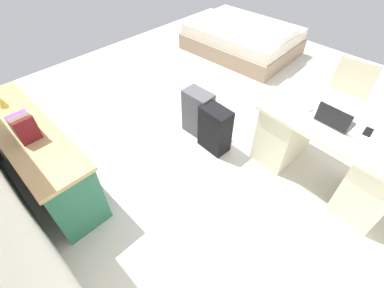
% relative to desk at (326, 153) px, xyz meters
% --- Properties ---
extents(ground_plane, '(6.17, 6.17, 0.00)m').
position_rel_desk_xyz_m(ground_plane, '(1.38, -0.11, -0.39)').
color(ground_plane, beige).
extents(desk, '(1.47, 0.73, 0.75)m').
position_rel_desk_xyz_m(desk, '(0.00, 0.00, 0.00)').
color(desk, beige).
rests_on(desk, ground_plane).
extents(office_chair, '(0.52, 0.52, 0.94)m').
position_rel_desk_xyz_m(office_chair, '(0.25, -0.88, 0.03)').
color(office_chair, black).
rests_on(office_chair, ground_plane).
extents(credenza, '(1.80, 0.48, 0.75)m').
position_rel_desk_xyz_m(credenza, '(2.06, 2.10, -0.02)').
color(credenza, '#28664C').
rests_on(credenza, ground_plane).
extents(bed, '(1.97, 1.49, 0.58)m').
position_rel_desk_xyz_m(bed, '(2.47, -1.84, -0.15)').
color(bed, gray).
rests_on(bed, ground_plane).
extents(suitcase_black, '(0.37, 0.24, 0.58)m').
position_rel_desk_xyz_m(suitcase_black, '(1.12, 0.44, -0.11)').
color(suitcase_black, black).
rests_on(suitcase_black, ground_plane).
extents(suitcase_spare_grey, '(0.36, 0.23, 0.60)m').
position_rel_desk_xyz_m(suitcase_spare_grey, '(1.46, 0.38, -0.09)').
color(suitcase_spare_grey, '#4C4C51').
rests_on(suitcase_spare_grey, ground_plane).
extents(laptop, '(0.32, 0.24, 0.21)m').
position_rel_desk_xyz_m(laptop, '(0.06, 0.02, 0.41)').
color(laptop, '#333338').
rests_on(laptop, desk).
extents(computer_mouse, '(0.06, 0.10, 0.03)m').
position_rel_desk_xyz_m(computer_mouse, '(0.32, -0.04, 0.38)').
color(computer_mouse, white).
rests_on(computer_mouse, desk).
extents(cell_phone_near_laptop, '(0.08, 0.14, 0.01)m').
position_rel_desk_xyz_m(cell_phone_near_laptop, '(-0.22, -0.10, 0.37)').
color(cell_phone_near_laptop, black).
rests_on(cell_phone_near_laptop, desk).
extents(book_row, '(0.28, 0.17, 0.24)m').
position_rel_desk_xyz_m(book_row, '(1.94, 2.10, 0.46)').
color(book_row, maroon).
rests_on(book_row, credenza).
extents(figurine_small, '(0.08, 0.08, 0.11)m').
position_rel_desk_xyz_m(figurine_small, '(2.52, 2.10, 0.41)').
color(figurine_small, gold).
rests_on(figurine_small, credenza).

